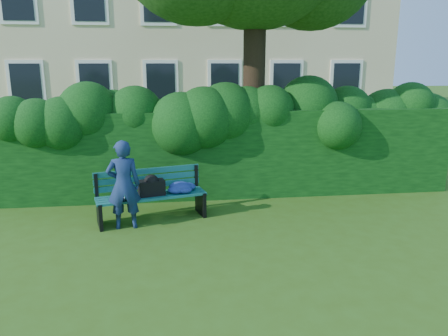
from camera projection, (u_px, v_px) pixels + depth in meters
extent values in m
plane|color=#365915|center=(228.00, 232.00, 7.28)|extent=(80.00, 80.00, 0.00)
cube|color=white|center=(26.00, 83.00, 15.69)|extent=(1.30, 0.08, 1.60)
cube|color=black|center=(26.00, 83.00, 15.65)|extent=(1.05, 0.04, 1.35)
cube|color=white|center=(95.00, 82.00, 15.98)|extent=(1.30, 0.08, 1.60)
cube|color=black|center=(95.00, 82.00, 15.94)|extent=(1.05, 0.04, 1.35)
cube|color=white|center=(161.00, 82.00, 16.27)|extent=(1.30, 0.08, 1.60)
cube|color=black|center=(161.00, 82.00, 16.23)|extent=(1.05, 0.04, 1.35)
cube|color=white|center=(225.00, 82.00, 16.56)|extent=(1.30, 0.08, 1.60)
cube|color=black|center=(225.00, 82.00, 16.52)|extent=(1.05, 0.04, 1.35)
cube|color=white|center=(286.00, 81.00, 16.85)|extent=(1.30, 0.08, 1.60)
cube|color=black|center=(286.00, 81.00, 16.81)|extent=(1.05, 0.04, 1.35)
cube|color=white|center=(346.00, 81.00, 17.14)|extent=(1.30, 0.08, 1.60)
cube|color=black|center=(346.00, 81.00, 17.10)|extent=(1.05, 0.04, 1.35)
cube|color=white|center=(17.00, 0.00, 15.02)|extent=(1.30, 0.08, 1.60)
cube|color=black|center=(17.00, 0.00, 14.98)|extent=(1.05, 0.04, 1.35)
cube|color=white|center=(89.00, 1.00, 15.31)|extent=(1.30, 0.08, 1.60)
cube|color=black|center=(89.00, 1.00, 15.27)|extent=(1.05, 0.04, 1.35)
cube|color=white|center=(158.00, 2.00, 15.60)|extent=(1.30, 0.08, 1.60)
cube|color=black|center=(158.00, 2.00, 15.56)|extent=(1.05, 0.04, 1.35)
cube|color=white|center=(225.00, 3.00, 15.89)|extent=(1.30, 0.08, 1.60)
cube|color=black|center=(225.00, 3.00, 15.85)|extent=(1.05, 0.04, 1.35)
cube|color=white|center=(289.00, 4.00, 16.18)|extent=(1.30, 0.08, 1.60)
cube|color=black|center=(289.00, 4.00, 16.14)|extent=(1.05, 0.04, 1.35)
cube|color=white|center=(351.00, 5.00, 16.47)|extent=(1.30, 0.08, 1.60)
cube|color=black|center=(351.00, 5.00, 16.43)|extent=(1.05, 0.04, 1.35)
cube|color=black|center=(215.00, 152.00, 9.18)|extent=(10.00, 1.00, 1.80)
cylinder|color=black|center=(254.00, 69.00, 9.08)|extent=(0.46, 0.46, 5.20)
cube|color=#115056|center=(154.00, 199.00, 7.54)|extent=(1.88, 0.56, 0.04)
cube|color=#115056|center=(152.00, 197.00, 7.65)|extent=(1.88, 0.56, 0.04)
cube|color=#115056|center=(151.00, 195.00, 7.76)|extent=(1.88, 0.56, 0.04)
cube|color=#115056|center=(150.00, 193.00, 7.87)|extent=(1.88, 0.56, 0.04)
cube|color=#115056|center=(148.00, 185.00, 7.91)|extent=(1.87, 0.50, 0.10)
cube|color=#115056|center=(148.00, 178.00, 7.89)|extent=(1.87, 0.50, 0.10)
cube|color=#115056|center=(148.00, 171.00, 7.87)|extent=(1.87, 0.50, 0.10)
cube|color=black|center=(100.00, 215.00, 7.44)|extent=(0.18, 0.50, 0.44)
cube|color=black|center=(96.00, 187.00, 7.58)|extent=(0.07, 0.07, 0.45)
cube|color=black|center=(99.00, 203.00, 7.35)|extent=(0.16, 0.42, 0.05)
cube|color=black|center=(201.00, 203.00, 8.08)|extent=(0.18, 0.50, 0.44)
cube|color=black|center=(196.00, 177.00, 8.21)|extent=(0.07, 0.07, 0.45)
cube|color=black|center=(201.00, 192.00, 7.98)|extent=(0.16, 0.42, 0.05)
cube|color=white|center=(119.00, 199.00, 7.46)|extent=(0.21, 0.17, 0.02)
cube|color=black|center=(152.00, 188.00, 7.67)|extent=(0.50, 0.35, 0.27)
imported|color=navy|center=(124.00, 185.00, 7.28)|extent=(0.59, 0.42, 1.52)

